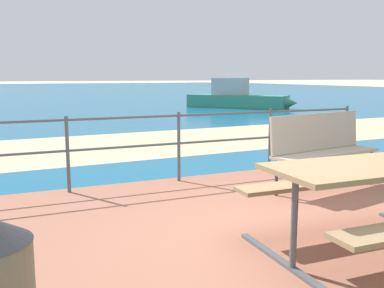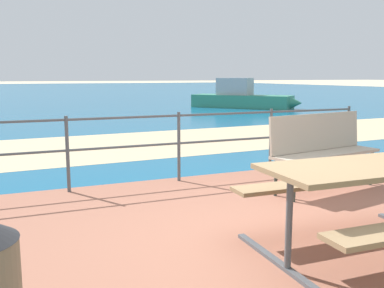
{
  "view_description": "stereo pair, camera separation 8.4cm",
  "coord_description": "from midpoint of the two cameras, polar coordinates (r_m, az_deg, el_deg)",
  "views": [
    {
      "loc": [
        -2.19,
        -2.99,
        1.5
      ],
      "look_at": [
        0.16,
        2.33,
        0.58
      ],
      "focal_mm": 40.54,
      "sensor_mm": 36.0,
      "label": 1
    },
    {
      "loc": [
        -2.11,
        -3.02,
        1.5
      ],
      "look_at": [
        0.16,
        2.33,
        0.58
      ],
      "focal_mm": 40.54,
      "sensor_mm": 36.0,
      "label": 2
    }
  ],
  "objects": [
    {
      "name": "ground_plane",
      "position": [
        3.99,
        11.99,
        -13.24
      ],
      "size": [
        240.0,
        240.0,
        0.0
      ],
      "primitive_type": "plane",
      "color": "beige"
    },
    {
      "name": "boat_near",
      "position": [
        20.38,
        6.65,
        6.04
      ],
      "size": [
        3.99,
        4.53,
        1.38
      ],
      "rotation": [
        0.0,
        0.0,
        5.41
      ],
      "color": "#338466",
      "rests_on": "sea_water"
    },
    {
      "name": "picnic_table",
      "position": [
        3.74,
        23.77,
        -4.88
      ],
      "size": [
        1.9,
        1.53,
        0.76
      ],
      "rotation": [
        0.0,
        0.0,
        -0.03
      ],
      "color": "#8C704C",
      "rests_on": "patio_paving"
    },
    {
      "name": "beach_strip",
      "position": [
        9.48,
        -9.57,
        -0.19
      ],
      "size": [
        54.11,
        6.13,
        0.01
      ],
      "primitive_type": "cube",
      "rotation": [
        0.0,
        0.0,
        0.05
      ],
      "color": "tan",
      "rests_on": "ground"
    },
    {
      "name": "railing_fence",
      "position": [
        5.89,
        -1.34,
        0.93
      ],
      "size": [
        5.94,
        0.04,
        0.95
      ],
      "color": "#4C5156",
      "rests_on": "patio_paving"
    },
    {
      "name": "park_bench",
      "position": [
        5.73,
        17.1,
        -0.04
      ],
      "size": [
        1.64,
        0.68,
        0.96
      ],
      "rotation": [
        0.0,
        0.0,
        0.17
      ],
      "color": "tan",
      "rests_on": "patio_paving"
    },
    {
      "name": "sea_water",
      "position": [
        43.09,
        -20.25,
        6.45
      ],
      "size": [
        90.0,
        90.0,
        0.01
      ],
      "primitive_type": "cube",
      "color": "#145B84",
      "rests_on": "ground"
    },
    {
      "name": "patio_paving",
      "position": [
        3.98,
        12.0,
        -12.84
      ],
      "size": [
        6.4,
        5.2,
        0.06
      ],
      "primitive_type": "cube",
      "color": "#935B47",
      "rests_on": "ground"
    }
  ]
}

